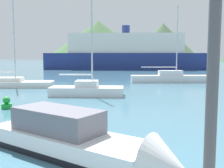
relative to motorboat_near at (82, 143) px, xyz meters
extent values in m
cylinder|color=#4C4C51|center=(3.33, -4.72, 2.54)|extent=(0.12, 0.12, 4.84)
cube|color=white|center=(-0.54, 0.18, -0.11)|extent=(5.97, 3.48, 0.66)
cube|color=black|center=(-0.54, 0.18, -0.34)|extent=(6.00, 3.50, 0.20)
cube|color=slate|center=(-0.94, 0.32, 0.58)|extent=(3.22, 2.26, 0.73)
cube|color=silver|center=(0.94, 23.17, -0.06)|extent=(8.54, 3.85, 0.76)
cube|color=silver|center=(0.94, 23.17, 0.58)|extent=(2.73, 1.72, 0.53)
cylinder|color=#BCBCC1|center=(1.55, 23.35, 4.03)|extent=(0.12, 0.12, 7.44)
cylinder|color=#BCBCC1|center=(-0.28, 22.80, 1.21)|extent=(3.68, 1.19, 0.10)
cube|color=white|center=(-4.30, 11.64, -0.11)|extent=(5.67, 2.99, 0.67)
cube|color=white|center=(-4.30, 11.64, 0.46)|extent=(1.86, 1.61, 0.47)
cylinder|color=#BCBCC1|center=(-3.90, 11.73, 3.60)|extent=(0.12, 0.12, 6.75)
cylinder|color=#BCBCC1|center=(-5.09, 11.46, 1.13)|extent=(2.39, 0.64, 0.10)
cube|color=white|center=(-13.19, 14.70, -0.18)|extent=(8.33, 4.57, 0.53)
cube|color=white|center=(-13.19, 14.70, 0.28)|extent=(2.77, 2.16, 0.37)
cylinder|color=#BCBCC1|center=(-12.61, 14.90, 4.64)|extent=(0.12, 0.12, 9.10)
cube|color=navy|center=(-9.54, 46.85, 1.15)|extent=(32.11, 12.59, 3.17)
cube|color=silver|center=(-9.54, 46.85, 4.62)|extent=(22.67, 9.71, 3.78)
cylinder|color=navy|center=(-9.54, 46.85, 7.31)|extent=(1.53, 1.53, 1.60)
cylinder|color=green|center=(-6.98, 5.89, -0.31)|extent=(0.60, 0.60, 0.27)
sphere|color=green|center=(-6.98, 5.89, 0.03)|extent=(0.42, 0.42, 0.42)
cone|color=#476B42|center=(-34.66, 104.58, 7.81)|extent=(46.96, 46.96, 16.50)
cone|color=#4C6647|center=(-7.65, 101.21, 6.77)|extent=(29.91, 29.91, 14.42)
camera|label=1|loc=(3.13, -7.65, 2.70)|focal=45.00mm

